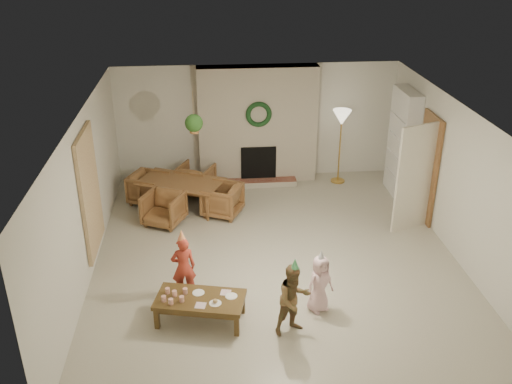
{
  "coord_description": "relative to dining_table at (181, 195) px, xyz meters",
  "views": [
    {
      "loc": [
        -1.07,
        -8.05,
        5.06
      ],
      "look_at": [
        -0.3,
        0.4,
        1.05
      ],
      "focal_mm": 39.55,
      "sensor_mm": 36.0,
      "label": 1
    }
  ],
  "objects": [
    {
      "name": "plate_b",
      "position": [
        0.59,
        -3.74,
        0.1
      ],
      "size": [
        0.2,
        0.2,
        0.01
      ],
      "primitive_type": "cylinder",
      "rotation": [
        0.0,
        0.0,
        -0.23
      ],
      "color": "white",
      "rests_on": "coffee_table_top"
    },
    {
      "name": "curtain_panel",
      "position": [
        -1.32,
        -1.84,
        0.97
      ],
      "size": [
        0.06,
        1.2,
        2.0
      ],
      "primitive_type": "cube",
      "color": "beige",
      "rests_on": "wall_left"
    },
    {
      "name": "floor_lamp_base",
      "position": [
        3.37,
        0.96,
        -0.27
      ],
      "size": [
        0.3,
        0.3,
        0.03
      ],
      "primitive_type": "cylinder",
      "color": "gold",
      "rests_on": "floor"
    },
    {
      "name": "hanging_plant_cord",
      "position": [
        0.34,
        -0.54,
        1.87
      ],
      "size": [
        0.01,
        0.01,
        0.7
      ],
      "primitive_type": "cylinder",
      "color": "tan",
      "rests_on": "ceiling"
    },
    {
      "name": "party_hat_red",
      "position": [
        0.14,
        -2.97,
        0.76
      ],
      "size": [
        0.16,
        0.16,
        0.19
      ],
      "primitive_type": "cone",
      "rotation": [
        0.0,
        0.0,
        -0.18
      ],
      "color": "#FFDD54",
      "rests_on": "child_red"
    },
    {
      "name": "door_frame",
      "position": [
        4.6,
        -0.84,
        0.74
      ],
      "size": [
        0.05,
        0.86,
        2.04
      ],
      "primitive_type": "cube",
      "color": "brown",
      "rests_on": "floor"
    },
    {
      "name": "coffee_leg_fl",
      "position": [
        -0.22,
        -3.71,
        -0.12
      ],
      "size": [
        0.08,
        0.08,
        0.32
      ],
      "primitive_type": "cube",
      "rotation": [
        0.0,
        0.0,
        -0.23
      ],
      "color": "#523C1B",
      "rests_on": "floor"
    },
    {
      "name": "coffee_table_apron",
      "position": [
        0.38,
        -3.59,
        0.0
      ],
      "size": [
        1.23,
        0.76,
        0.08
      ],
      "primitive_type": "cube",
      "rotation": [
        0.0,
        0.0,
        -0.23
      ],
      "color": "#523C1B",
      "rests_on": "floor"
    },
    {
      "name": "dining_table",
      "position": [
        0.0,
        0.0,
        0.0
      ],
      "size": [
        1.84,
        1.49,
        0.57
      ],
      "primitive_type": "imported",
      "rotation": [
        0.0,
        0.0,
        -0.43
      ],
      "color": "brown",
      "rests_on": "floor"
    },
    {
      "name": "coffee_leg_br",
      "position": [
        0.98,
        -3.47,
        -0.12
      ],
      "size": [
        0.08,
        0.08,
        0.32
      ],
      "primitive_type": "cube",
      "rotation": [
        0.0,
        0.0,
        -0.23
      ],
      "color": "#523C1B",
      "rests_on": "floor"
    },
    {
      "name": "child_plaid",
      "position": [
        1.64,
        -3.94,
        0.24
      ],
      "size": [
        0.62,
        0.55,
        1.04
      ],
      "primitive_type": "imported",
      "rotation": [
        0.0,
        0.0,
        0.38
      ],
      "color": "brown",
      "rests_on": "floor"
    },
    {
      "name": "bookshelf_shelf_d",
      "position": [
        4.46,
        0.26,
        1.37
      ],
      "size": [
        0.3,
        0.92,
        0.03
      ],
      "primitive_type": "cube",
      "color": "white",
      "rests_on": "bookshelf_carcass"
    },
    {
      "name": "floor_lamp_shade",
      "position": [
        3.37,
        0.96,
        1.17
      ],
      "size": [
        0.39,
        0.39,
        0.32
      ],
      "primitive_type": "cone",
      "rotation": [
        3.14,
        0.0,
        0.0
      ],
      "color": "beige",
      "rests_on": "floor_lamp_post"
    },
    {
      "name": "cup_b",
      "position": [
        -0.07,
        -3.44,
        0.14
      ],
      "size": [
        0.08,
        0.08,
        0.09
      ],
      "primitive_type": "cylinder",
      "rotation": [
        0.0,
        0.0,
        -0.23
      ],
      "color": "white",
      "rests_on": "coffee_table_top"
    },
    {
      "name": "coffee_leg_fr",
      "position": [
        0.87,
        -3.96,
        -0.12
      ],
      "size": [
        0.08,
        0.08,
        0.32
      ],
      "primitive_type": "cube",
      "rotation": [
        0.0,
        0.0,
        -0.23
      ],
      "color": "#523C1B",
      "rests_on": "floor"
    },
    {
      "name": "cup_f",
      "position": [
        0.17,
        -3.47,
        0.14
      ],
      "size": [
        0.08,
        0.08,
        0.09
      ],
      "primitive_type": "cylinder",
      "rotation": [
        0.0,
        0.0,
        -0.23
      ],
      "color": "white",
      "rests_on": "coffee_table_top"
    },
    {
      "name": "party_hat_pink",
      "position": [
        2.08,
        -3.49,
        0.64
      ],
      "size": [
        0.14,
        0.14,
        0.16
      ],
      "primitive_type": "cone",
      "rotation": [
        0.0,
        0.0,
        0.31
      ],
      "color": "silver",
      "rests_on": "child_pink"
    },
    {
      "name": "wall_left",
      "position": [
        -1.36,
        -2.04,
        0.97
      ],
      "size": [
        0.0,
        7.0,
        7.0
      ],
      "primitive_type": "plane",
      "rotation": [
        1.57,
        0.0,
        1.57
      ],
      "color": "silver",
      "rests_on": "floor"
    },
    {
      "name": "party_hat_plaid",
      "position": [
        1.64,
        -3.94,
        0.8
      ],
      "size": [
        0.13,
        0.13,
        0.17
      ],
      "primitive_type": "cone",
      "rotation": [
        0.0,
        0.0,
        0.03
      ],
      "color": "#53C372",
      "rests_on": "child_plaid"
    },
    {
      "name": "dining_chair_left",
      "position": [
        -0.64,
        0.29,
        0.03
      ],
      "size": [
        0.9,
        0.89,
        0.63
      ],
      "primitive_type": "imported",
      "rotation": [
        0.0,
        0.0,
        1.14
      ],
      "color": "brown",
      "rests_on": "floor"
    },
    {
      "name": "fireplace_firebox",
      "position": [
        1.64,
        1.08,
        0.17
      ],
      "size": [
        0.75,
        0.12,
        0.75
      ],
      "primitive_type": "cube",
      "color": "black",
      "rests_on": "floor"
    },
    {
      "name": "books_row_upper",
      "position": [
        4.44,
        0.16,
        1.1
      ],
      "size": [
        0.2,
        0.36,
        0.22
      ],
      "primitive_type": "cube",
      "color": "#B78D27",
      "rests_on": "bookshelf_shelf_c"
    },
    {
      "name": "cup_e",
      "position": [
        0.13,
        -3.65,
        0.14
      ],
      "size": [
        0.08,
        0.08,
        0.09
      ],
      "primitive_type": "cylinder",
      "rotation": [
        0.0,
        0.0,
        -0.23
      ],
      "color": "white",
      "rests_on": "coffee_table_top"
    },
    {
      "name": "child_pink",
      "position": [
        2.08,
        -3.49,
        0.16
      ],
      "size": [
        0.51,
        0.45,
        0.88
      ],
      "primitive_type": "imported",
      "rotation": [
        0.0,
        0.0,
        0.49
      ],
      "color": "#F7C6CE",
      "rests_on": "floor"
    },
    {
      "name": "floor",
      "position": [
        1.64,
        -2.04,
        -0.28
      ],
      "size": [
        7.0,
        7.0,
        0.0
      ],
      "primitive_type": "plane",
      "color": "#B7B29E",
      "rests_on": "ground"
    },
    {
      "name": "child_red",
      "position": [
        0.14,
        -2.97,
        0.22
      ],
      "size": [
        0.4,
        0.3,
        1.0
      ],
      "primitive_type": "imported",
      "rotation": [
        0.0,
        0.0,
        3.31
      ],
      "color": "#B73827",
      "rests_on": "floor"
    },
    {
      "name": "napkin_right",
      "position": [
        0.74,
        -3.5,
        0.1
      ],
      "size": [
        0.17,
        0.17,
        0.01
      ],
      "primitive_type": "cube",
      "rotation": [
        0.0,
        0.0,
        -0.23
      ],
      "color": "#D79EB5",
      "rests_on": "coffee_table_top"
    },
    {
      "name": "bookshelf_shelf_b",
      "position": [
        4.46,
        0.26,
        0.57
      ],
      "size": [
        0.3,
        0.92,
        0.03
      ],
      "primitive_type": "cube",
      "color": "white",
      "rests_on": "bookshelf_carcass"
    },
    {
      "name": "fireplace_mass",
      "position": [
        1.64,
        1.26,
        0.97
      ],
      "size": [
        2.5,
        0.4,
        2.5
      ],
      "primitive_type": "cube",
      "color": "#572717",
      "rests_on": "floor"
    },
    {
      "name": "hanging_plant_foliage",
      "position": [
        0.34,
        -0.54,
        1.64
      ],
      "size": [
        0.32,
        0.32,
        0.32
      ],
      "primitive_type": "sphere",
      "color": "#1F4918",
      "rests_on": "hanging_plant_pot"
    },
    {
      "name": "wall_back",
      "position": [
        1.64,
        1.46,
        0.97
      ],
      "size": [
        7.0,
        0.0,
        7.0
      ],
      "primitive_type": "plane",
      "rotation": [
        1.57,
        0.0,
        0.0
      ],
      "color": "silver",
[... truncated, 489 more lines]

